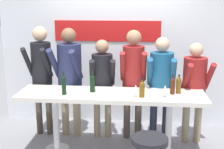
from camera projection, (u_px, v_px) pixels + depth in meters
The scene contains 15 objects.
back_wall at pixel (118, 55), 5.63m from camera, with size 4.28×0.12×2.47m.
tasting_table at pixel (111, 101), 4.48m from camera, with size 2.68×0.67×0.92m.
person_far_left at pixel (41, 68), 5.03m from camera, with size 0.40×0.54×1.81m.
person_left at pixel (69, 71), 4.99m from camera, with size 0.52×0.63×1.79m.
person_center_left at pixel (102, 78), 4.96m from camera, with size 0.44×0.54×1.62m.
person_center at pixel (133, 72), 4.88m from camera, with size 0.41×0.54×1.77m.
person_center_right at pixel (161, 78), 4.81m from camera, with size 0.45×0.54×1.68m.
person_right at pixel (194, 83), 4.78m from camera, with size 0.48×0.57×1.60m.
wine_bottle_0 at pixel (142, 89), 4.25m from camera, with size 0.07×0.07×0.26m.
wine_bottle_1 at pixel (92, 83), 4.49m from camera, with size 0.07×0.07×0.29m.
wine_bottle_2 at pixel (173, 85), 4.38m from camera, with size 0.07×0.07×0.28m.
wine_bottle_3 at pixel (179, 85), 4.42m from camera, with size 0.07×0.07×0.27m.
wine_bottle_4 at pixel (64, 84), 4.36m from camera, with size 0.06×0.06×0.33m.
wine_glass_0 at pixel (165, 89), 4.23m from camera, with size 0.07×0.07×0.18m.
wine_glass_1 at pixel (136, 88), 4.26m from camera, with size 0.07×0.07×0.18m.
Camera 1 is at (0.42, -4.24, 2.25)m, focal length 50.00 mm.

